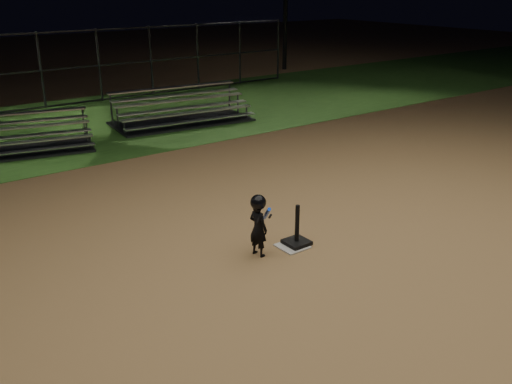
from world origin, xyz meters
The scene contains 8 objects.
ground centered at (0.00, 0.00, 0.00)m, with size 80.00×80.00×0.00m, color #A77D4C.
grass_strip centered at (0.00, 10.00, 0.01)m, with size 60.00×8.00×0.01m, color #28561B.
home_plate centered at (0.00, 0.00, 0.01)m, with size 0.45×0.45×0.02m, color beige.
batting_tee centered at (0.10, 0.01, 0.14)m, with size 0.38×0.38×0.68m.
child_batter centered at (-0.61, 0.10, 0.54)m, with size 0.41×0.58×1.02m.
bleacher_left centered at (-2.15, 8.22, 0.18)m, with size 3.89×2.50×0.88m.
bleacher_right centered at (2.69, 8.45, 0.21)m, with size 4.26×2.40×1.00m.
backstop_fence centered at (0.00, 13.00, 1.25)m, with size 20.08×0.08×2.50m.
Camera 1 is at (-5.32, -6.23, 4.08)m, focal length 39.18 mm.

